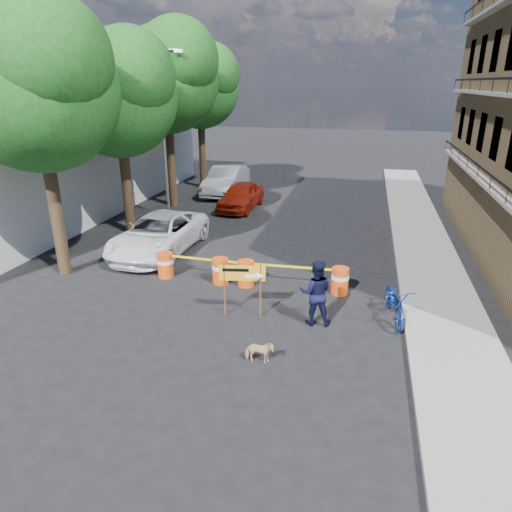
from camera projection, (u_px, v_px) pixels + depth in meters
The scene contains 19 objects.
ground at pixel (228, 320), 13.39m from camera, with size 120.00×120.00×0.00m, color black.
sidewalk_east at pixel (428, 262), 17.47m from camera, with size 2.40×40.00×0.15m, color gray.
white_building at pixel (47, 153), 24.24m from camera, with size 8.00×22.00×6.00m, color silver.
tree_near at pixel (38, 88), 14.41m from camera, with size 5.46×5.20×9.15m.
tree_mid_a at pixel (119, 96), 19.08m from camera, with size 5.25×5.00×8.68m.
tree_mid_b at pixel (167, 79), 23.37m from camera, with size 5.67×5.40×9.62m.
tree_far at pixel (201, 88), 28.10m from camera, with size 5.04×4.80×8.84m.
streetlamp at pixel (164, 131), 21.76m from camera, with size 1.25×0.18×8.00m.
barrel_far_left at pixel (165, 264), 16.22m from camera, with size 0.58×0.58×0.90m.
barrel_mid_left at pixel (220, 270), 15.71m from camera, with size 0.58×0.58×0.90m.
barrel_mid_right at pixel (246, 273), 15.50m from camera, with size 0.58×0.58×0.90m.
barrel_far_right at pixel (340, 280), 14.91m from camera, with size 0.58×0.58×0.90m.
detour_sign at pixel (248, 278), 13.16m from camera, with size 1.33×0.35×1.73m.
pedestrian at pixel (316, 293), 12.88m from camera, with size 0.94×0.74×1.94m, color black.
bicycle at pixel (397, 285), 13.07m from camera, with size 0.76×1.14×2.17m, color navy.
dog at pixel (259, 352), 11.24m from camera, with size 0.33×0.73×0.61m, color #E1B581.
suv_white at pixel (159, 234), 18.51m from camera, with size 2.53×5.49×1.53m, color white.
sedan_red at pixel (241, 196), 24.93m from camera, with size 1.72×4.28×1.46m, color maroon.
sedan_silver at pixel (226, 180), 28.32m from camera, with size 1.81×5.18×1.71m, color silver.
Camera 1 is at (3.56, -11.33, 6.52)m, focal length 32.00 mm.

